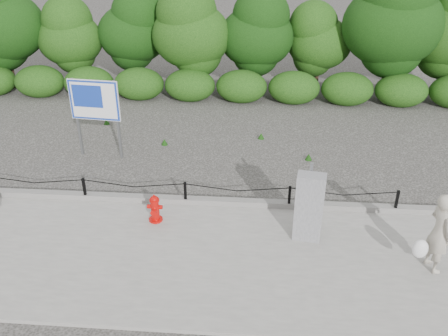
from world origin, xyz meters
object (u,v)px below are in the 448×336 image
at_px(fire_hydrant, 155,209).
at_px(pedestrian, 438,234).
at_px(advertising_sign, 95,104).
at_px(utility_cabinet, 309,207).

bearing_deg(fire_hydrant, pedestrian, -10.46).
bearing_deg(advertising_sign, fire_hydrant, -49.40).
bearing_deg(pedestrian, advertising_sign, 45.14).
bearing_deg(utility_cabinet, pedestrian, -10.04).
height_order(fire_hydrant, utility_cabinet, utility_cabinet).
relative_size(utility_cabinet, advertising_sign, 0.73).
relative_size(pedestrian, advertising_sign, 0.72).
relative_size(fire_hydrant, advertising_sign, 0.29).
xyz_separation_m(pedestrian, utility_cabinet, (-2.39, 0.83, -0.05)).
bearing_deg(advertising_sign, utility_cabinet, -27.29).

